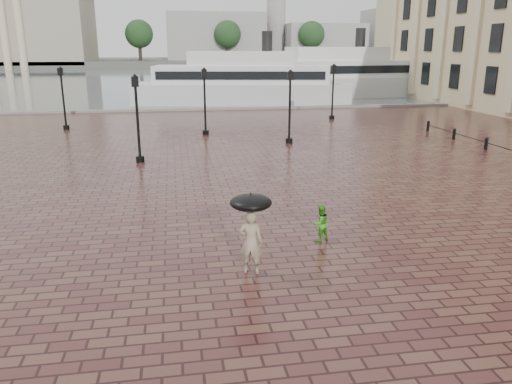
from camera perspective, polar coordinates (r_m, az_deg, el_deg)
ground at (r=17.93m, az=4.56°, el=-2.82°), size 300.00×300.00×0.00m
harbour_water at (r=108.67m, az=-7.39°, el=13.03°), size 240.00×240.00×0.00m
quay_edge at (r=48.96m, az=-4.52°, el=9.34°), size 80.00×0.60×0.30m
far_shore at (r=176.55m, az=-8.32°, el=14.50°), size 300.00×60.00×2.00m
distant_skyline at (r=174.49m, az=8.42°, el=17.26°), size 102.50×22.00×33.00m
far_trees at (r=154.53m, az=-8.24°, el=17.40°), size 188.00×8.00×13.50m
street_lamps at (r=34.31m, az=-5.15°, el=10.30°), size 21.44×14.44×4.40m
adult_pedestrian at (r=13.26m, az=-0.58°, el=-5.75°), size 0.74×0.61×1.75m
child_pedestrian at (r=15.61m, az=7.38°, el=-3.58°), size 0.68×0.60×1.16m
ferry_near at (r=54.04m, az=-1.69°, el=12.40°), size 23.18×9.12×7.41m
ferry_far at (r=62.43m, az=9.18°, el=12.89°), size 24.96×8.84×8.01m
umbrella at (r=12.88m, az=-0.60°, el=-1.22°), size 1.10×1.10×1.16m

